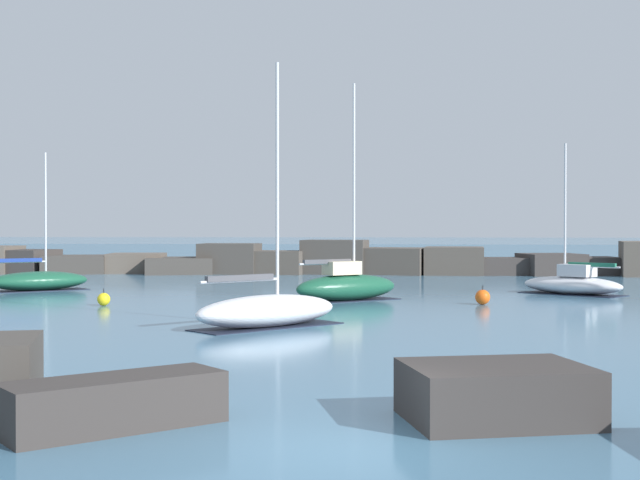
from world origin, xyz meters
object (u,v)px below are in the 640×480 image
Objects in this scene: sailboat_moored_1 at (346,285)px; sailboat_moored_3 at (38,280)px; sailboat_moored_2 at (573,283)px; mooring_buoy_orange_near at (104,299)px; mooring_buoy_far_side at (483,297)px; sailboat_moored_0 at (267,310)px.

sailboat_moored_1 is 1.36× the size of sailboat_moored_3.
sailboat_moored_1 reaches higher than sailboat_moored_2.
mooring_buoy_orange_near is 0.88× the size of mooring_buoy_far_side.
sailboat_moored_1 reaches higher than mooring_buoy_far_side.
sailboat_moored_3 is (-29.19, 0.37, -0.02)m from sailboat_moored_2.
mooring_buoy_orange_near is (6.76, -9.06, -0.27)m from sailboat_moored_3.
sailboat_moored_1 is 12.72m from sailboat_moored_2.
mooring_buoy_far_side is at bearing -128.60° from sailboat_moored_2.
sailboat_moored_0 is at bearing -130.00° from sailboat_moored_2.
sailboat_moored_0 reaches higher than sailboat_moored_2.
sailboat_moored_2 reaches higher than mooring_buoy_far_side.
sailboat_moored_1 is at bearing 165.11° from mooring_buoy_far_side.
mooring_buoy_orange_near is at bearing -53.26° from sailboat_moored_3.
sailboat_moored_3 is at bearing 126.74° from mooring_buoy_orange_near.
mooring_buoy_far_side is (17.08, 1.98, 0.05)m from mooring_buoy_orange_near.
sailboat_moored_1 is 6.56m from mooring_buoy_far_side.
sailboat_moored_3 is 9.89× the size of mooring_buoy_orange_near.
sailboat_moored_1 is at bearing 18.84° from mooring_buoy_orange_near.
mooring_buoy_orange_near is at bearing 137.48° from sailboat_moored_0.
mooring_buoy_far_side is (8.52, 9.83, -0.27)m from sailboat_moored_0.
sailboat_moored_2 is 9.03× the size of mooring_buoy_far_side.
sailboat_moored_2 is at bearing 51.40° from mooring_buoy_far_side.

